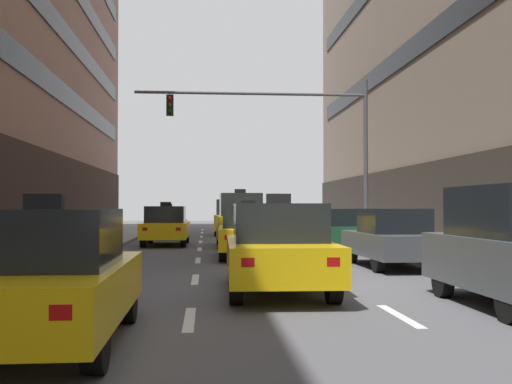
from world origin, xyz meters
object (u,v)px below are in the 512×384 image
(taxi_driving_1, at_px, (166,226))
(traffic_signal_0, at_px, (298,131))
(taxi_driving_4, at_px, (278,249))
(taxi_driving_0, at_px, (248,232))
(car_parked_3, at_px, (339,230))
(taxi_driving_3, at_px, (240,220))
(taxi_driving_6, at_px, (168,223))
(taxi_driving_2, at_px, (47,278))
(taxi_driving_5, at_px, (230,217))
(car_parked_2, at_px, (392,238))

(taxi_driving_1, height_order, traffic_signal_0, traffic_signal_0)
(taxi_driving_4, height_order, traffic_signal_0, traffic_signal_0)
(taxi_driving_0, height_order, taxi_driving_4, taxi_driving_4)
(taxi_driving_4, distance_m, traffic_signal_0, 13.73)
(taxi_driving_4, distance_m, car_parked_3, 12.07)
(taxi_driving_4, bearing_deg, car_parked_3, 71.96)
(traffic_signal_0, bearing_deg, taxi_driving_3, 159.89)
(taxi_driving_4, xyz_separation_m, car_parked_3, (3.74, 11.48, -0.07))
(taxi_driving_0, xyz_separation_m, traffic_signal_0, (2.36, 4.82, 3.95))
(taxi_driving_4, height_order, car_parked_3, taxi_driving_4)
(taxi_driving_3, height_order, taxi_driving_6, taxi_driving_3)
(taxi_driving_2, xyz_separation_m, taxi_driving_3, (3.35, 18.06, 0.29))
(taxi_driving_1, height_order, taxi_driving_6, taxi_driving_1)
(taxi_driving_5, xyz_separation_m, car_parked_2, (3.71, -19.10, -0.24))
(taxi_driving_2, distance_m, car_parked_2, 11.43)
(taxi_driving_0, distance_m, taxi_driving_3, 5.67)
(taxi_driving_3, bearing_deg, car_parked_3, -32.09)
(taxi_driving_2, relative_size, taxi_driving_6, 1.00)
(taxi_driving_0, bearing_deg, taxi_driving_1, 114.65)
(taxi_driving_3, height_order, taxi_driving_4, taxi_driving_3)
(taxi_driving_1, xyz_separation_m, traffic_signal_0, (5.46, -1.92, 3.95))
(taxi_driving_1, relative_size, car_parked_3, 1.05)
(taxi_driving_3, relative_size, taxi_driving_4, 0.98)
(taxi_driving_1, height_order, car_parked_2, taxi_driving_1)
(car_parked_3, bearing_deg, traffic_signal_0, 133.35)
(taxi_driving_1, xyz_separation_m, car_parked_2, (6.85, -10.14, -0.04))
(taxi_driving_3, xyz_separation_m, taxi_driving_6, (-3.41, 6.74, -0.30))
(taxi_driving_4, height_order, taxi_driving_5, taxi_driving_5)
(taxi_driving_5, distance_m, car_parked_3, 12.91)
(car_parked_2, relative_size, traffic_signal_0, 0.46)
(taxi_driving_1, distance_m, taxi_driving_3, 3.34)
(taxi_driving_2, relative_size, traffic_signal_0, 0.46)
(car_parked_3, bearing_deg, car_parked_2, -90.01)
(taxi_driving_2, height_order, taxi_driving_3, taxi_driving_3)
(taxi_driving_2, relative_size, car_parked_2, 1.01)
(taxi_driving_2, bearing_deg, car_parked_2, 51.96)
(car_parked_3, height_order, traffic_signal_0, traffic_signal_0)
(taxi_driving_3, relative_size, car_parked_3, 1.07)
(taxi_driving_4, bearing_deg, taxi_driving_1, 101.82)
(car_parked_3, xyz_separation_m, traffic_signal_0, (-1.39, 1.47, 4.00))
(taxi_driving_3, bearing_deg, taxi_driving_5, 90.08)
(taxi_driving_0, bearing_deg, taxi_driving_5, 89.83)
(taxi_driving_6, relative_size, traffic_signal_0, 0.46)
(car_parked_3, bearing_deg, taxi_driving_3, 147.91)
(taxi_driving_3, xyz_separation_m, traffic_signal_0, (2.31, -0.84, 3.67))
(taxi_driving_4, relative_size, taxi_driving_5, 1.07)
(taxi_driving_1, distance_m, taxi_driving_6, 5.67)
(traffic_signal_0, bearing_deg, taxi_driving_5, 102.03)
(taxi_driving_2, height_order, traffic_signal_0, traffic_signal_0)
(taxi_driving_1, bearing_deg, traffic_signal_0, -19.41)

